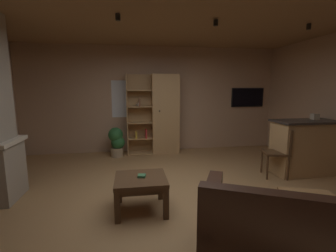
{
  "coord_description": "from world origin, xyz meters",
  "views": [
    {
      "loc": [
        -0.59,
        -3.27,
        1.65
      ],
      "look_at": [
        0.0,
        0.4,
        1.05
      ],
      "focal_mm": 25.11,
      "sensor_mm": 36.0,
      "label": 1
    }
  ],
  "objects_px": {
    "bookshelf_cabinet": "(162,114)",
    "kitchen_bar_counter": "(311,147)",
    "table_book_0": "(142,176)",
    "wall_mounted_tv": "(247,97)",
    "coffee_table": "(141,184)",
    "dining_chair": "(280,149)",
    "tissue_box": "(315,117)",
    "leather_couch": "(289,234)",
    "potted_floor_plant": "(117,141)"
  },
  "relations": [
    {
      "from": "coffee_table",
      "to": "dining_chair",
      "type": "distance_m",
      "value": 2.75
    },
    {
      "from": "dining_chair",
      "to": "table_book_0",
      "type": "bearing_deg",
      "value": -162.61
    },
    {
      "from": "kitchen_bar_counter",
      "to": "tissue_box",
      "type": "distance_m",
      "value": 0.59
    },
    {
      "from": "table_book_0",
      "to": "wall_mounted_tv",
      "type": "relative_size",
      "value": 0.11
    },
    {
      "from": "bookshelf_cabinet",
      "to": "table_book_0",
      "type": "relative_size",
      "value": 19.06
    },
    {
      "from": "bookshelf_cabinet",
      "to": "coffee_table",
      "type": "bearing_deg",
      "value": -103.21
    },
    {
      "from": "bookshelf_cabinet",
      "to": "kitchen_bar_counter",
      "type": "xyz_separation_m",
      "value": [
        2.65,
        -1.97,
        -0.46
      ]
    },
    {
      "from": "potted_floor_plant",
      "to": "wall_mounted_tv",
      "type": "distance_m",
      "value": 3.73
    },
    {
      "from": "tissue_box",
      "to": "wall_mounted_tv",
      "type": "bearing_deg",
      "value": 99.16
    },
    {
      "from": "potted_floor_plant",
      "to": "wall_mounted_tv",
      "type": "xyz_separation_m",
      "value": [
        3.56,
        0.43,
        1.01
      ]
    },
    {
      "from": "kitchen_bar_counter",
      "to": "coffee_table",
      "type": "distance_m",
      "value": 3.45
    },
    {
      "from": "dining_chair",
      "to": "potted_floor_plant",
      "type": "xyz_separation_m",
      "value": [
        -3.08,
        1.82,
        -0.14
      ]
    },
    {
      "from": "tissue_box",
      "to": "dining_chair",
      "type": "distance_m",
      "value": 1.01
    },
    {
      "from": "leather_couch",
      "to": "dining_chair",
      "type": "distance_m",
      "value": 2.45
    },
    {
      "from": "kitchen_bar_counter",
      "to": "bookshelf_cabinet",
      "type": "bearing_deg",
      "value": 143.41
    },
    {
      "from": "coffee_table",
      "to": "potted_floor_plant",
      "type": "distance_m",
      "value": 2.69
    },
    {
      "from": "tissue_box",
      "to": "wall_mounted_tv",
      "type": "height_order",
      "value": "wall_mounted_tv"
    },
    {
      "from": "potted_floor_plant",
      "to": "dining_chair",
      "type": "bearing_deg",
      "value": -30.64
    },
    {
      "from": "coffee_table",
      "to": "potted_floor_plant",
      "type": "relative_size",
      "value": 0.96
    },
    {
      "from": "bookshelf_cabinet",
      "to": "tissue_box",
      "type": "bearing_deg",
      "value": -34.14
    },
    {
      "from": "coffee_table",
      "to": "table_book_0",
      "type": "distance_m",
      "value": 0.11
    },
    {
      "from": "bookshelf_cabinet",
      "to": "tissue_box",
      "type": "distance_m",
      "value": 3.34
    },
    {
      "from": "bookshelf_cabinet",
      "to": "leather_couch",
      "type": "distance_m",
      "value": 4.21
    },
    {
      "from": "coffee_table",
      "to": "potted_floor_plant",
      "type": "bearing_deg",
      "value": 99.85
    },
    {
      "from": "kitchen_bar_counter",
      "to": "coffee_table",
      "type": "xyz_separation_m",
      "value": [
        -3.33,
        -0.91,
        -0.15
      ]
    },
    {
      "from": "kitchen_bar_counter",
      "to": "leather_couch",
      "type": "height_order",
      "value": "kitchen_bar_counter"
    },
    {
      "from": "tissue_box",
      "to": "table_book_0",
      "type": "bearing_deg",
      "value": -163.82
    },
    {
      "from": "coffee_table",
      "to": "leather_couch",
      "type": "bearing_deg",
      "value": -43.07
    },
    {
      "from": "tissue_box",
      "to": "leather_couch",
      "type": "xyz_separation_m",
      "value": [
        -2.12,
        -2.24,
        -0.8
      ]
    },
    {
      "from": "kitchen_bar_counter",
      "to": "coffee_table",
      "type": "height_order",
      "value": "kitchen_bar_counter"
    },
    {
      "from": "coffee_table",
      "to": "table_book_0",
      "type": "bearing_deg",
      "value": 40.8
    },
    {
      "from": "bookshelf_cabinet",
      "to": "wall_mounted_tv",
      "type": "bearing_deg",
      "value": 4.96
    },
    {
      "from": "tissue_box",
      "to": "table_book_0",
      "type": "relative_size",
      "value": 1.15
    },
    {
      "from": "bookshelf_cabinet",
      "to": "wall_mounted_tv",
      "type": "height_order",
      "value": "bookshelf_cabinet"
    },
    {
      "from": "bookshelf_cabinet",
      "to": "potted_floor_plant",
      "type": "relative_size",
      "value": 2.78
    },
    {
      "from": "potted_floor_plant",
      "to": "bookshelf_cabinet",
      "type": "bearing_deg",
      "value": 11.14
    },
    {
      "from": "leather_couch",
      "to": "potted_floor_plant",
      "type": "bearing_deg",
      "value": 114.6
    },
    {
      "from": "leather_couch",
      "to": "coffee_table",
      "type": "distance_m",
      "value": 1.81
    },
    {
      "from": "leather_couch",
      "to": "wall_mounted_tv",
      "type": "xyz_separation_m",
      "value": [
        1.78,
        4.32,
        1.09
      ]
    },
    {
      "from": "table_book_0",
      "to": "wall_mounted_tv",
      "type": "height_order",
      "value": "wall_mounted_tv"
    },
    {
      "from": "kitchen_bar_counter",
      "to": "potted_floor_plant",
      "type": "distance_m",
      "value": 4.17
    },
    {
      "from": "coffee_table",
      "to": "dining_chair",
      "type": "height_order",
      "value": "dining_chair"
    },
    {
      "from": "kitchen_bar_counter",
      "to": "table_book_0",
      "type": "height_order",
      "value": "kitchen_bar_counter"
    },
    {
      "from": "bookshelf_cabinet",
      "to": "leather_couch",
      "type": "height_order",
      "value": "bookshelf_cabinet"
    },
    {
      "from": "table_book_0",
      "to": "bookshelf_cabinet",
      "type": "bearing_deg",
      "value": 77.03
    },
    {
      "from": "leather_couch",
      "to": "wall_mounted_tv",
      "type": "height_order",
      "value": "wall_mounted_tv"
    },
    {
      "from": "coffee_table",
      "to": "dining_chair",
      "type": "bearing_deg",
      "value": 17.57
    },
    {
      "from": "bookshelf_cabinet",
      "to": "coffee_table",
      "type": "height_order",
      "value": "bookshelf_cabinet"
    },
    {
      "from": "kitchen_bar_counter",
      "to": "leather_couch",
      "type": "distance_m",
      "value": 2.94
    },
    {
      "from": "potted_floor_plant",
      "to": "wall_mounted_tv",
      "type": "relative_size",
      "value": 0.78
    }
  ]
}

